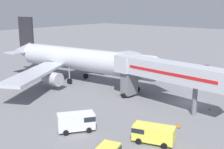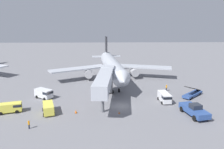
{
  "view_description": "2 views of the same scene",
  "coord_description": "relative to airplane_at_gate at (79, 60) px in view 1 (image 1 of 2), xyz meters",
  "views": [
    {
      "loc": [
        -41.65,
        -19.16,
        15.19
      ],
      "look_at": [
        -0.67,
        15.21,
        2.48
      ],
      "focal_mm": 47.01,
      "sensor_mm": 36.0,
      "label": 1
    },
    {
      "loc": [
        -3.49,
        -45.07,
        18.21
      ],
      "look_at": [
        -1.84,
        12.94,
        4.09
      ],
      "focal_mm": 35.15,
      "sensor_mm": 36.0,
      "label": 2
    }
  ],
  "objects": [
    {
      "name": "service_van_near_center",
      "position": [
        11.59,
        -20.58,
        -3.28
      ],
      "size": [
        2.41,
        4.8,
        2.19
      ],
      "color": "white",
      "rests_on": "ground"
    },
    {
      "name": "ground_plane",
      "position": [
        1.59,
        -22.99,
        -4.52
      ],
      "size": [
        300.0,
        300.0,
        0.0
      ],
      "primitive_type": "plane",
      "color": "slate"
    },
    {
      "name": "safety_cone_alpha",
      "position": [
        0.72,
        -26.88,
        -4.28
      ],
      "size": [
        0.32,
        0.32,
        0.5
      ],
      "color": "black",
      "rests_on": "ground"
    },
    {
      "name": "belt_loader_truck",
      "position": [
        19.57,
        -16.91,
        -3.75
      ],
      "size": [
        6.49,
        6.18,
        3.31
      ],
      "color": "#2D4C8E",
      "rests_on": "ground"
    },
    {
      "name": "safety_cone_bravo",
      "position": [
        -8.06,
        -26.32,
        -4.16
      ],
      "size": [
        0.48,
        0.48,
        0.73
      ],
      "color": "black",
      "rests_on": "ground"
    },
    {
      "name": "jet_bridge",
      "position": [
        -2.11,
        -20.21,
        0.79
      ],
      "size": [
        5.04,
        19.82,
        7.09
      ],
      "color": "#B2B7C1",
      "rests_on": "ground"
    },
    {
      "name": "service_van_mid_right",
      "position": [
        -13.69,
        -25.99,
        -3.38
      ],
      "size": [
        3.33,
        5.05,
        1.99
      ],
      "color": "#E5DB4C",
      "rests_on": "ground"
    },
    {
      "name": "ground_crew_worker_foreground",
      "position": [
        14.23,
        -12.51,
        -3.54
      ],
      "size": [
        0.46,
        0.46,
        1.87
      ],
      "color": "#1E2333",
      "rests_on": "ground"
    },
    {
      "name": "service_van_far_left",
      "position": [
        -16.92,
        -17.13,
        -3.26
      ],
      "size": [
        4.89,
        4.25,
        2.23
      ],
      "color": "silver",
      "rests_on": "ground"
    },
    {
      "name": "airplane_at_gate",
      "position": [
        0.0,
        0.0,
        0.0
      ],
      "size": [
        39.48,
        39.99,
        12.65
      ],
      "color": "#B7BCC6",
      "rests_on": "ground"
    }
  ]
}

